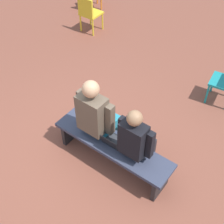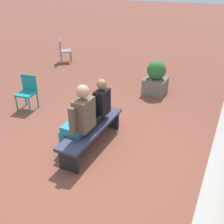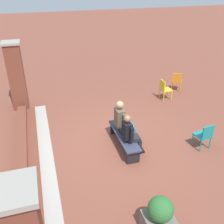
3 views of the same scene
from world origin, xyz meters
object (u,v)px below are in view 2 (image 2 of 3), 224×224
at_px(bench, 92,131).
at_px(plastic_chair_mid_courtyard, 63,49).
at_px(person_student, 98,107).
at_px(laptop, 93,123).
at_px(planter, 156,79).
at_px(person_adult, 79,119).
at_px(plastic_chair_by_pillar, 27,90).

bearing_deg(bench, plastic_chair_mid_courtyard, -139.16).
relative_size(bench, person_student, 1.40).
bearing_deg(laptop, planter, 174.68).
height_order(person_student, person_adult, person_adult).
bearing_deg(plastic_chair_mid_courtyard, plastic_chair_by_pillar, 22.65).
distance_m(person_adult, plastic_chair_mid_courtyard, 5.93).
bearing_deg(plastic_chair_by_pillar, person_adult, 64.09).
xyz_separation_m(bench, plastic_chair_mid_courtyard, (-4.34, -3.75, 0.13)).
relative_size(bench, laptop, 5.63).
relative_size(person_student, planter, 1.37).
bearing_deg(laptop, bench, -20.07).
height_order(bench, planter, planter).
height_order(person_student, laptop, person_student).
height_order(person_student, plastic_chair_by_pillar, person_student).
bearing_deg(person_adult, plastic_chair_by_pillar, -115.91).
relative_size(person_student, plastic_chair_by_pillar, 1.53).
relative_size(person_adult, laptop, 4.40).
distance_m(laptop, plastic_chair_by_pillar, 2.38).
height_order(plastic_chair_by_pillar, plastic_chair_mid_courtyard, same).
distance_m(person_student, plastic_chair_mid_courtyard, 5.43).
bearing_deg(laptop, person_adult, -13.73).
distance_m(bench, planter, 3.03).
bearing_deg(plastic_chair_mid_courtyard, person_adult, 38.37).
xyz_separation_m(person_student, plastic_chair_by_pillar, (-0.40, -2.19, -0.21)).
xyz_separation_m(person_adult, laptop, (-0.34, 0.08, -0.24)).
bearing_deg(planter, bench, -5.49).
distance_m(person_adult, laptop, 0.43).
distance_m(bench, person_adult, 0.50).
height_order(bench, person_adult, person_adult).
xyz_separation_m(person_student, laptop, (0.32, 0.08, -0.19)).
height_order(person_adult, laptop, person_adult).
distance_m(person_student, plastic_chair_by_pillar, 2.24).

